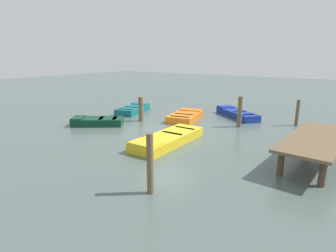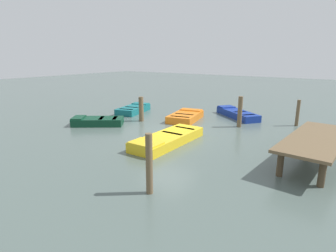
% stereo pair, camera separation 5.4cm
% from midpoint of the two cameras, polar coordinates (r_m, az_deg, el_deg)
% --- Properties ---
extents(ground_plane, '(80.00, 80.00, 0.00)m').
position_cam_midpoint_polar(ground_plane, '(13.53, 0.11, -1.44)').
color(ground_plane, '#4C5B56').
extents(dock_segment, '(4.86, 2.05, 0.95)m').
position_cam_midpoint_polar(dock_segment, '(10.90, 28.59, -2.65)').
color(dock_segment, brown).
rests_on(dock_segment, ground_plane).
extents(rowboat_teal, '(2.96, 1.84, 0.46)m').
position_cam_midpoint_polar(rowboat_teal, '(18.51, -7.11, 3.49)').
color(rowboat_teal, '#14666B').
rests_on(rowboat_teal, ground_plane).
extents(rowboat_blue, '(2.90, 3.34, 0.46)m').
position_cam_midpoint_polar(rowboat_blue, '(17.50, 14.25, 2.51)').
color(rowboat_blue, navy).
rests_on(rowboat_blue, ground_plane).
extents(rowboat_orange, '(2.93, 1.95, 0.46)m').
position_cam_midpoint_polar(rowboat_orange, '(16.22, 3.77, 2.01)').
color(rowboat_orange, orange).
rests_on(rowboat_orange, ground_plane).
extents(rowboat_dark_green, '(2.48, 2.84, 0.46)m').
position_cam_midpoint_polar(rowboat_dark_green, '(15.49, -14.37, 0.98)').
color(rowboat_dark_green, '#0C3823').
rests_on(rowboat_dark_green, ground_plane).
extents(rowboat_yellow, '(3.90, 1.36, 0.46)m').
position_cam_midpoint_polar(rowboat_yellow, '(11.84, 0.07, -2.68)').
color(rowboat_yellow, gold).
rests_on(rowboat_yellow, ground_plane).
extents(mooring_piling_mid_right, '(0.27, 0.27, 1.42)m').
position_cam_midpoint_polar(mooring_piling_mid_right, '(15.89, -5.51, 3.53)').
color(mooring_piling_mid_right, brown).
rests_on(mooring_piling_mid_right, ground_plane).
extents(mooring_piling_center, '(0.18, 0.18, 1.42)m').
position_cam_midpoint_polar(mooring_piling_center, '(16.32, 25.47, 2.47)').
color(mooring_piling_center, brown).
rests_on(mooring_piling_center, ground_plane).
extents(mooring_piling_mid_left, '(0.24, 0.24, 1.64)m').
position_cam_midpoint_polar(mooring_piling_mid_left, '(14.97, 14.83, 2.87)').
color(mooring_piling_mid_left, brown).
rests_on(mooring_piling_mid_left, ground_plane).
extents(mooring_piling_near_right, '(0.19, 0.19, 1.72)m').
position_cam_midpoint_polar(mooring_piling_near_right, '(7.49, -3.73, -7.92)').
color(mooring_piling_near_right, brown).
rests_on(mooring_piling_near_right, ground_plane).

